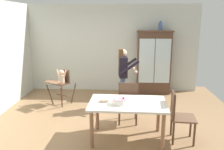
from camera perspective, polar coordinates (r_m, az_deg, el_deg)
ground_plane at (r=5.36m, az=-1.26°, el=-11.68°), size 6.24×6.24×0.00m
wall_back at (r=7.54m, az=0.10°, el=6.38°), size 5.32×0.06×2.70m
china_cabinet at (r=7.38m, az=9.91°, el=3.03°), size 1.06×0.48×1.92m
ceramic_vase at (r=7.29m, az=11.49°, el=11.35°), size 0.13×0.13×0.27m
high_chair_with_toddler at (r=6.50m, az=-12.01°, el=-1.31°), size 0.79×0.84×0.95m
adult_person at (r=6.05m, az=2.70°, el=0.94°), size 0.54×0.52×1.53m
dining_table at (r=4.53m, az=3.74°, el=-7.70°), size 1.46×0.95×0.74m
birthday_cake at (r=4.39m, az=1.89°, el=-6.26°), size 0.28×0.28×0.19m
serving_bowl at (r=4.52m, az=-1.73°, el=-6.03°), size 0.18×0.18×0.05m
dining_chair_far_side at (r=5.19m, az=3.85°, el=-5.93°), size 0.44×0.44×0.96m
dining_chair_right_end at (r=4.66m, az=15.45°, el=-8.73°), size 0.48×0.48×0.96m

